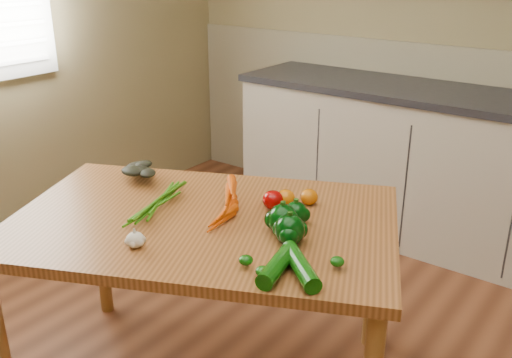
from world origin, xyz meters
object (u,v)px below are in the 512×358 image
object	(u,v)px
leafy_greens	(138,168)
tomato_b	(286,198)
tomato_a	(273,200)
pepper_b	(296,213)
pepper_a	(283,219)
tomato_c	(309,197)
garlic_bulb	(135,240)
pepper_c	(290,230)
carrot_bunch	(205,203)
zucchini_a	(301,266)
zucchini_b	(276,267)
table	(204,238)

from	to	relation	value
leafy_greens	tomato_b	xyz separation A→B (m)	(0.65, 0.13, -0.02)
tomato_a	pepper_b	bearing A→B (deg)	-23.22
pepper_a	tomato_b	distance (m)	0.22
tomato_c	tomato_b	bearing A→B (deg)	-132.28
tomato_a	tomato_b	size ratio (longest dim) A/B	1.08
garlic_bulb	pepper_c	xyz separation A→B (m)	(0.38, 0.31, 0.02)
pepper_a	pepper_c	distance (m)	0.08
carrot_bunch	pepper_a	distance (m)	0.32
zucchini_a	zucchini_b	size ratio (longest dim) A/B	1.18
pepper_b	zucchini_b	xyz separation A→B (m)	(0.14, -0.32, -0.01)
pepper_a	pepper_b	size ratio (longest dim) A/B	1.24
tomato_c	garlic_bulb	bearing A→B (deg)	-113.62
garlic_bulb	tomato_b	xyz separation A→B (m)	(0.21, 0.55, 0.01)
garlic_bulb	pepper_a	bearing A→B (deg)	48.40
table	pepper_c	distance (m)	0.38
zucchini_b	carrot_bunch	bearing A→B (deg)	155.95
leafy_greens	tomato_a	size ratio (longest dim) A/B	2.51
tomato_b	zucchini_a	distance (m)	0.48
pepper_a	pepper_c	world-z (taller)	pepper_a
pepper_c	carrot_bunch	bearing A→B (deg)	176.82
carrot_bunch	tomato_c	distance (m)	0.39
garlic_bulb	tomato_b	distance (m)	0.59
pepper_b	garlic_bulb	bearing A→B (deg)	-125.78
table	pepper_c	bearing A→B (deg)	-21.59
tomato_a	zucchini_b	size ratio (longest dim) A/B	0.40
pepper_a	garlic_bulb	bearing A→B (deg)	-131.60
zucchini_a	pepper_c	bearing A→B (deg)	133.12
tomato_a	carrot_bunch	bearing A→B (deg)	-137.14
garlic_bulb	tomato_c	xyz separation A→B (m)	(0.27, 0.62, 0.00)
table	carrot_bunch	distance (m)	0.12
leafy_greens	garlic_bulb	bearing A→B (deg)	-43.56
pepper_c	tomato_a	size ratio (longest dim) A/B	1.29
tomato_c	zucchini_b	world-z (taller)	tomato_c
tomato_a	pepper_c	bearing A→B (deg)	-43.82
pepper_c	tomato_c	size ratio (longest dim) A/B	1.52
carrot_bunch	pepper_b	world-z (taller)	pepper_b
tomato_b	zucchini_a	size ratio (longest dim) A/B	0.31
pepper_c	tomato_a	bearing A→B (deg)	136.18
pepper_c	zucchini_b	distance (m)	0.20
garlic_bulb	pepper_b	distance (m)	0.55
leafy_greens	pepper_c	bearing A→B (deg)	-7.25
leafy_greens	pepper_b	distance (m)	0.76
table	pepper_a	size ratio (longest dim) A/B	15.75
tomato_b	zucchini_b	xyz separation A→B (m)	(0.25, -0.42, -0.01)
zucchini_b	tomato_c	bearing A→B (deg)	111.19
pepper_b	pepper_a	bearing A→B (deg)	-89.07
pepper_b	table	bearing A→B (deg)	-152.53
carrot_bunch	tomato_a	bearing A→B (deg)	18.07
garlic_bulb	zucchini_a	distance (m)	0.54
pepper_b	zucchini_a	distance (m)	0.33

